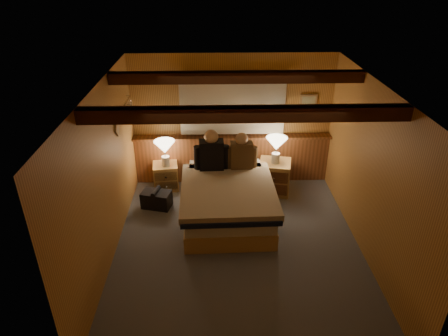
{
  "coord_description": "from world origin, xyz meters",
  "views": [
    {
      "loc": [
        -0.35,
        -4.67,
        3.8
      ],
      "look_at": [
        -0.2,
        0.4,
        1.12
      ],
      "focal_mm": 32.0,
      "sensor_mm": 36.0,
      "label": 1
    }
  ],
  "objects_px": {
    "nightstand_left": "(166,176)",
    "nightstand_right": "(274,177)",
    "duffel_bag": "(157,199)",
    "bed": "(228,201)",
    "person_left": "(211,153)",
    "lamp_right": "(276,145)",
    "person_right": "(241,153)",
    "lamp_left": "(165,149)"
  },
  "relations": [
    {
      "from": "nightstand_left",
      "to": "nightstand_right",
      "type": "height_order",
      "value": "nightstand_right"
    },
    {
      "from": "nightstand_left",
      "to": "duffel_bag",
      "type": "height_order",
      "value": "nightstand_left"
    },
    {
      "from": "bed",
      "to": "person_left",
      "type": "bearing_deg",
      "value": 112.6
    },
    {
      "from": "lamp_right",
      "to": "person_left",
      "type": "relative_size",
      "value": 0.67
    },
    {
      "from": "person_right",
      "to": "duffel_bag",
      "type": "height_order",
      "value": "person_right"
    },
    {
      "from": "person_right",
      "to": "lamp_right",
      "type": "bearing_deg",
      "value": 15.98
    },
    {
      "from": "duffel_bag",
      "to": "person_right",
      "type": "bearing_deg",
      "value": 22.73
    },
    {
      "from": "lamp_left",
      "to": "duffel_bag",
      "type": "relative_size",
      "value": 0.9
    },
    {
      "from": "lamp_right",
      "to": "person_left",
      "type": "bearing_deg",
      "value": -168.19
    },
    {
      "from": "lamp_right",
      "to": "person_left",
      "type": "height_order",
      "value": "person_left"
    },
    {
      "from": "bed",
      "to": "person_right",
      "type": "distance_m",
      "value": 0.85
    },
    {
      "from": "nightstand_right",
      "to": "nightstand_left",
      "type": "bearing_deg",
      "value": -173.87
    },
    {
      "from": "bed",
      "to": "nightstand_right",
      "type": "height_order",
      "value": "bed"
    },
    {
      "from": "nightstand_right",
      "to": "person_left",
      "type": "distance_m",
      "value": 1.31
    },
    {
      "from": "lamp_right",
      "to": "person_right",
      "type": "distance_m",
      "value": 0.65
    },
    {
      "from": "bed",
      "to": "lamp_left",
      "type": "relative_size",
      "value": 3.93
    },
    {
      "from": "lamp_left",
      "to": "duffel_bag",
      "type": "bearing_deg",
      "value": -101.87
    },
    {
      "from": "person_left",
      "to": "lamp_left",
      "type": "bearing_deg",
      "value": 152.24
    },
    {
      "from": "lamp_left",
      "to": "duffel_bag",
      "type": "height_order",
      "value": "lamp_left"
    },
    {
      "from": "person_left",
      "to": "bed",
      "type": "bearing_deg",
      "value": -67.64
    },
    {
      "from": "person_left",
      "to": "nightstand_right",
      "type": "bearing_deg",
      "value": 11.09
    },
    {
      "from": "duffel_bag",
      "to": "lamp_right",
      "type": "bearing_deg",
      "value": 25.95
    },
    {
      "from": "person_left",
      "to": "duffel_bag",
      "type": "bearing_deg",
      "value": -170.27
    },
    {
      "from": "bed",
      "to": "nightstand_right",
      "type": "distance_m",
      "value": 1.2
    },
    {
      "from": "person_right",
      "to": "person_left",
      "type": "bearing_deg",
      "value": 179.75
    },
    {
      "from": "lamp_left",
      "to": "duffel_bag",
      "type": "xyz_separation_m",
      "value": [
        -0.13,
        -0.6,
        -0.67
      ]
    },
    {
      "from": "lamp_left",
      "to": "person_left",
      "type": "bearing_deg",
      "value": -26.11
    },
    {
      "from": "bed",
      "to": "lamp_right",
      "type": "distance_m",
      "value": 1.33
    },
    {
      "from": "duffel_bag",
      "to": "nightstand_right",
      "type": "bearing_deg",
      "value": 26.45
    },
    {
      "from": "lamp_left",
      "to": "lamp_right",
      "type": "height_order",
      "value": "lamp_right"
    },
    {
      "from": "lamp_left",
      "to": "duffel_bag",
      "type": "distance_m",
      "value": 0.91
    },
    {
      "from": "bed",
      "to": "nightstand_left",
      "type": "height_order",
      "value": "bed"
    },
    {
      "from": "nightstand_right",
      "to": "lamp_left",
      "type": "bearing_deg",
      "value": -172.71
    },
    {
      "from": "lamp_right",
      "to": "duffel_bag",
      "type": "relative_size",
      "value": 0.89
    },
    {
      "from": "person_left",
      "to": "person_right",
      "type": "xyz_separation_m",
      "value": [
        0.5,
        0.02,
        -0.03
      ]
    },
    {
      "from": "lamp_left",
      "to": "person_right",
      "type": "distance_m",
      "value": 1.38
    },
    {
      "from": "bed",
      "to": "nightstand_left",
      "type": "bearing_deg",
      "value": 136.03
    },
    {
      "from": "nightstand_right",
      "to": "lamp_left",
      "type": "distance_m",
      "value": 2.02
    },
    {
      "from": "lamp_left",
      "to": "person_right",
      "type": "xyz_separation_m",
      "value": [
        1.33,
        -0.38,
        0.07
      ]
    },
    {
      "from": "person_left",
      "to": "person_right",
      "type": "bearing_deg",
      "value": 0.99
    },
    {
      "from": "lamp_right",
      "to": "duffel_bag",
      "type": "height_order",
      "value": "lamp_right"
    },
    {
      "from": "person_right",
      "to": "duffel_bag",
      "type": "distance_m",
      "value": 1.65
    }
  ]
}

